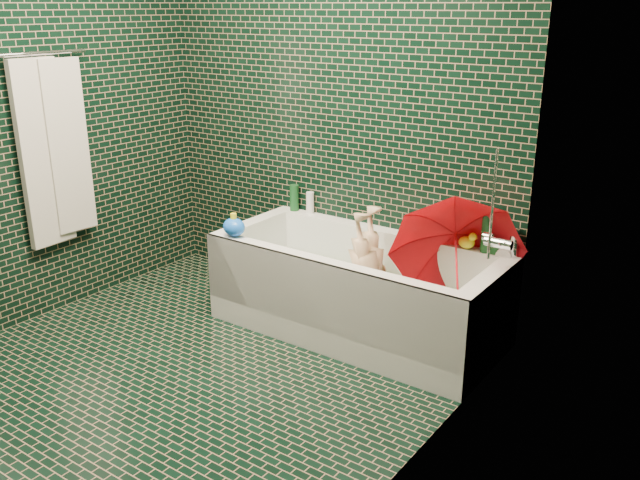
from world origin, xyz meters
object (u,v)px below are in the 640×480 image
Objects in this scene: bathtub at (356,299)px; child at (369,283)px; rubber_duck at (468,241)px; umbrella at (457,265)px; bath_toy at (234,227)px.

child is (0.06, 0.05, 0.10)m from bathtub.
rubber_duck reaches higher than child.
umbrella is 1.33m from bath_toy.
umbrella reaches higher than bathtub.
child is 6.99× the size of rubber_duck.
bathtub is at bearing -50.88° from child.
bathtub is at bearing 23.23° from bath_toy.
bathtub is 13.34× the size of rubber_duck.
child is 0.57m from umbrella.
rubber_duck is 1.37m from bath_toy.
child is 0.87m from bath_toy.
umbrella is 5.57× the size of rubber_duck.
bath_toy is (-1.27, -0.38, 0.08)m from umbrella.
rubber_duck is (0.49, 0.26, 0.29)m from child.
bath_toy is (-0.74, -0.34, 0.30)m from child.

